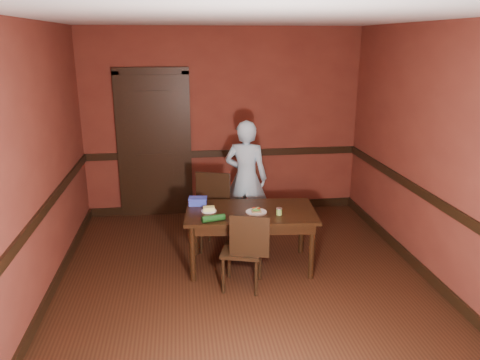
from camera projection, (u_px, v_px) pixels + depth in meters
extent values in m
cube|color=black|center=(244.00, 282.00, 5.04)|extent=(4.00, 4.50, 0.01)
cube|color=silver|center=(245.00, 18.00, 4.27)|extent=(4.00, 4.50, 0.01)
cube|color=maroon|center=(223.00, 123.00, 6.79)|extent=(4.00, 0.02, 2.70)
cube|color=maroon|center=(302.00, 264.00, 2.52)|extent=(4.00, 0.02, 2.70)
cube|color=maroon|center=(35.00, 168.00, 4.41)|extent=(0.02, 4.50, 2.70)
cube|color=maroon|center=(433.00, 155.00, 4.90)|extent=(0.02, 4.50, 2.70)
cube|color=black|center=(224.00, 153.00, 6.91)|extent=(4.00, 0.03, 0.10)
cube|color=black|center=(42.00, 213.00, 4.54)|extent=(0.03, 4.50, 0.10)
cube|color=black|center=(427.00, 196.00, 5.03)|extent=(0.03, 4.50, 0.10)
cube|color=black|center=(224.00, 207.00, 7.15)|extent=(4.00, 0.03, 0.12)
cube|color=black|center=(52.00, 289.00, 4.78)|extent=(0.03, 4.50, 0.12)
cube|color=black|center=(418.00, 266.00, 5.27)|extent=(0.03, 4.50, 0.12)
cube|color=black|center=(155.00, 147.00, 6.72)|extent=(0.85, 0.04, 2.05)
cube|color=black|center=(121.00, 148.00, 6.68)|extent=(0.10, 0.06, 2.15)
cube|color=black|center=(188.00, 146.00, 6.80)|extent=(0.10, 0.06, 2.15)
cube|color=black|center=(150.00, 71.00, 6.43)|extent=(1.05, 0.06, 0.10)
cube|color=black|center=(250.00, 238.00, 5.33)|extent=(1.51, 0.94, 0.68)
imported|color=#A1C7DB|center=(246.00, 178.00, 6.15)|extent=(0.65, 0.53, 1.53)
cylinder|color=white|center=(256.00, 212.00, 5.16)|extent=(0.23, 0.23, 0.01)
cube|color=tan|center=(256.00, 211.00, 5.15)|extent=(0.11, 0.10, 0.02)
ellipsoid|color=#3D8D2F|center=(256.00, 210.00, 5.15)|extent=(0.10, 0.09, 0.02)
cylinder|color=#B22406|center=(254.00, 208.00, 5.15)|extent=(0.04, 0.04, 0.01)
cylinder|color=#B22406|center=(259.00, 208.00, 5.14)|extent=(0.04, 0.04, 0.01)
cylinder|color=#83B862|center=(254.00, 209.00, 5.12)|extent=(0.03, 0.03, 0.01)
cylinder|color=#83B862|center=(258.00, 208.00, 5.17)|extent=(0.03, 0.03, 0.01)
cylinder|color=#83B862|center=(256.00, 208.00, 5.14)|extent=(0.03, 0.03, 0.01)
cylinder|color=olive|center=(279.00, 212.00, 5.10)|extent=(0.06, 0.06, 0.07)
cylinder|color=#B9B9B7|center=(279.00, 208.00, 5.08)|extent=(0.07, 0.07, 0.01)
cylinder|color=white|center=(209.00, 211.00, 5.21)|extent=(0.17, 0.17, 0.01)
cube|color=#E8E778|center=(209.00, 209.00, 5.20)|extent=(0.13, 0.08, 0.04)
cube|color=blue|center=(198.00, 202.00, 5.40)|extent=(0.21, 0.15, 0.08)
cube|color=blue|center=(198.00, 198.00, 5.39)|extent=(0.23, 0.17, 0.01)
cylinder|color=#113A14|center=(213.00, 218.00, 4.91)|extent=(0.26, 0.13, 0.07)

